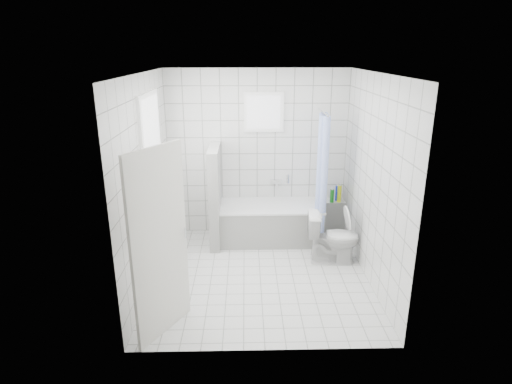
{
  "coord_description": "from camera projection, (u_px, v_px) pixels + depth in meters",
  "views": [
    {
      "loc": [
        -0.18,
        -5.05,
        2.86
      ],
      "look_at": [
        -0.05,
        0.35,
        1.05
      ],
      "focal_mm": 30.0,
      "sensor_mm": 36.0,
      "label": 1
    }
  ],
  "objects": [
    {
      "name": "wall_right",
      "position": [
        373.0,
        181.0,
        5.32
      ],
      "size": [
        0.02,
        3.0,
        2.6
      ],
      "primitive_type": "cube",
      "color": "white",
      "rests_on": "ground"
    },
    {
      "name": "tub_faucet",
      "position": [
        276.0,
        182.0,
        6.82
      ],
      "size": [
        0.18,
        0.06,
        0.06
      ],
      "primitive_type": "cube",
      "color": "silver",
      "rests_on": "wall_back"
    },
    {
      "name": "window_left",
      "position": [
        153.0,
        153.0,
        5.44
      ],
      "size": [
        0.01,
        0.9,
        1.4
      ],
      "primitive_type": "cube",
      "color": "white",
      "rests_on": "wall_left"
    },
    {
      "name": "wall_left",
      "position": [
        147.0,
        183.0,
        5.25
      ],
      "size": [
        0.02,
        3.0,
        2.6
      ],
      "primitive_type": "cube",
      "color": "white",
      "rests_on": "ground"
    },
    {
      "name": "shower_curtain",
      "position": [
        321.0,
        175.0,
        6.29
      ],
      "size": [
        0.14,
        0.48,
        1.78
      ],
      "primitive_type": null,
      "color": "#5274F1",
      "rests_on": "curtain_rod"
    },
    {
      "name": "tiled_ledge",
      "position": [
        333.0,
        216.0,
        6.95
      ],
      "size": [
        0.4,
        0.24,
        0.55
      ],
      "primitive_type": "cube",
      "color": "white",
      "rests_on": "ground"
    },
    {
      "name": "window_back",
      "position": [
        264.0,
        112.0,
        6.46
      ],
      "size": [
        0.5,
        0.01,
        0.5
      ],
      "primitive_type": "cube",
      "color": "white",
      "rests_on": "wall_back"
    },
    {
      "name": "sill_bottles",
      "position": [
        160.0,
        197.0,
        5.54
      ],
      "size": [
        0.17,
        0.63,
        0.32
      ],
      "color": "#E15773",
      "rests_on": "window_sill"
    },
    {
      "name": "door",
      "position": [
        160.0,
        245.0,
        4.28
      ],
      "size": [
        0.44,
        0.71,
        2.0
      ],
      "primitive_type": "cube",
      "rotation": [
        0.0,
        0.0,
        -0.53
      ],
      "color": "silver",
      "rests_on": "ground"
    },
    {
      "name": "wall_front",
      "position": [
        266.0,
        231.0,
        3.86
      ],
      "size": [
        2.8,
        0.02,
        2.6
      ],
      "primitive_type": "cube",
      "color": "white",
      "rests_on": "ground"
    },
    {
      "name": "ceiling",
      "position": [
        261.0,
        73.0,
        4.87
      ],
      "size": [
        3.0,
        3.0,
        0.0
      ],
      "primitive_type": "plane",
      "rotation": [
        3.14,
        0.0,
        0.0
      ],
      "color": "white",
      "rests_on": "ground"
    },
    {
      "name": "toilet",
      "position": [
        333.0,
        238.0,
        5.96
      ],
      "size": [
        0.74,
        0.46,
        0.72
      ],
      "primitive_type": "imported",
      "rotation": [
        0.0,
        0.0,
        1.49
      ],
      "color": "white",
      "rests_on": "ground"
    },
    {
      "name": "curtain_rod",
      "position": [
        323.0,
        112.0,
        6.13
      ],
      "size": [
        0.02,
        0.8,
        0.02
      ],
      "primitive_type": "cylinder",
      "rotation": [
        1.57,
        0.0,
        0.0
      ],
      "color": "silver",
      "rests_on": "wall_back"
    },
    {
      "name": "window_sill",
      "position": [
        161.0,
        207.0,
        5.68
      ],
      "size": [
        0.18,
        1.02,
        0.08
      ],
      "primitive_type": "cube",
      "color": "white",
      "rests_on": "wall_left"
    },
    {
      "name": "ground",
      "position": [
        260.0,
        275.0,
        5.7
      ],
      "size": [
        3.0,
        3.0,
        0.0
      ],
      "primitive_type": "plane",
      "color": "white",
      "rests_on": "ground"
    },
    {
      "name": "bathtub",
      "position": [
        271.0,
        222.0,
        6.68
      ],
      "size": [
        1.57,
        0.77,
        0.58
      ],
      "color": "white",
      "rests_on": "ground"
    },
    {
      "name": "partition_wall",
      "position": [
        215.0,
        196.0,
        6.46
      ],
      "size": [
        0.15,
        0.85,
        1.5
      ],
      "primitive_type": "cube",
      "color": "white",
      "rests_on": "ground"
    },
    {
      "name": "ledge_bottles",
      "position": [
        336.0,
        194.0,
        6.78
      ],
      "size": [
        0.18,
        0.14,
        0.27
      ],
      "color": "#192FCD",
      "rests_on": "tiled_ledge"
    },
    {
      "name": "wall_back",
      "position": [
        257.0,
        154.0,
        6.71
      ],
      "size": [
        2.8,
        0.02,
        2.6
      ],
      "primitive_type": "cube",
      "color": "white",
      "rests_on": "ground"
    }
  ]
}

